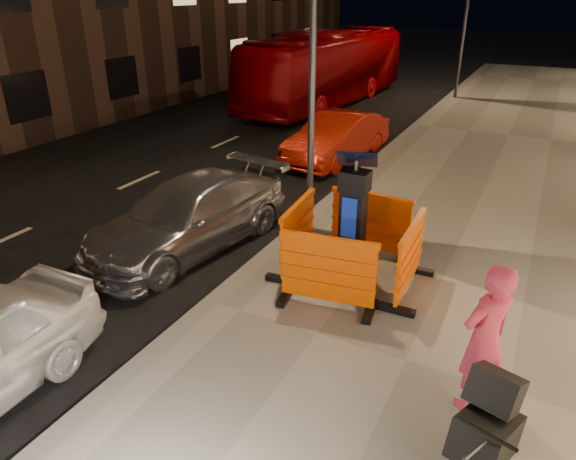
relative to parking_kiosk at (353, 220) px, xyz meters
The scene contains 15 objects.
ground_plane 2.58m from the parking_kiosk, 134.39° to the right, with size 120.00×120.00×0.00m, color black.
sidewalk 2.42m from the parking_kiosk, 49.73° to the right, with size 6.00×60.00×0.15m, color gray.
kerb 2.55m from the parking_kiosk, 134.39° to the right, with size 0.30×60.00×0.15m, color slate.
parking_kiosk is the anchor object (origin of this frame).
barrier_front 1.05m from the parking_kiosk, 90.00° to the right, with size 1.47×0.60×1.14m, color #EA5100.
barrier_back 1.05m from the parking_kiosk, 90.00° to the left, with size 1.47×0.60×1.14m, color #EA5100.
barrier_kerbside 1.05m from the parking_kiosk, behind, with size 1.47×0.60×1.14m, color #EA5100.
barrier_bldgside 1.05m from the parking_kiosk, ahead, with size 1.47×0.60×1.14m, color #EA5100.
car_silver 3.40m from the parking_kiosk, behind, with size 1.77×4.36×1.27m, color #BBBBC0.
car_red 6.90m from the parking_kiosk, 113.92° to the left, with size 1.38×3.96×1.31m, color #AC190A.
bus_doubledecker 14.74m from the parking_kiosk, 114.57° to the left, with size 2.45×10.48×2.92m, color #910208.
man 3.05m from the parking_kiosk, 41.91° to the right, with size 0.66×0.43×1.81m, color #AD2A42.
stroller 3.87m from the parking_kiosk, 49.94° to the right, with size 0.53×0.82×1.02m, color black.
street_lamp_mid 2.75m from the parking_kiosk, 135.02° to the left, with size 0.12×0.12×6.00m, color #3F3F44.
street_lamp_far 16.53m from the parking_kiosk, 94.75° to the left, with size 0.12×0.12×6.00m, color #3F3F44.
Camera 1 is at (4.02, -5.33, 4.47)m, focal length 32.00 mm.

